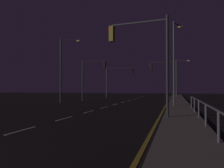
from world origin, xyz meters
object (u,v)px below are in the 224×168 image
object	(u,v)px
street_lamp_far_end	(175,56)
traffic_light_overhead_east	(141,47)
traffic_light_far_right	(92,72)
street_lamp_corner	(179,74)
street_lamp_median	(64,64)
traffic_light_near_left	(118,75)
traffic_light_far_center	(163,73)

from	to	relation	value
street_lamp_far_end	traffic_light_overhead_east	bearing A→B (deg)	-102.43
traffic_light_far_right	street_lamp_far_end	distance (m)	12.77
traffic_light_far_right	street_lamp_corner	bearing A→B (deg)	49.67
street_lamp_corner	street_lamp_far_end	world-z (taller)	street_lamp_far_end
traffic_light_far_right	street_lamp_median	bearing A→B (deg)	-110.16
traffic_light_overhead_east	street_lamp_far_end	size ratio (longest dim) A/B	0.74
street_lamp_median	traffic_light_near_left	bearing A→B (deg)	82.71
traffic_light_far_center	traffic_light_near_left	xyz separation A→B (m)	(-8.69, 12.25, 0.40)
street_lamp_corner	street_lamp_median	distance (m)	22.35
traffic_light_near_left	street_lamp_median	distance (m)	17.71
traffic_light_overhead_east	street_lamp_median	distance (m)	15.20
traffic_light_far_center	street_lamp_far_end	distance (m)	7.67
street_lamp_corner	street_lamp_median	size ratio (longest dim) A/B	0.89
traffic_light_far_center	traffic_light_overhead_east	xyz separation A→B (m)	(-0.44, -16.30, 0.52)
traffic_light_far_center	street_lamp_median	world-z (taller)	street_lamp_median
traffic_light_far_center	traffic_light_overhead_east	distance (m)	16.32
traffic_light_far_center	traffic_light_overhead_east	bearing A→B (deg)	-91.54
street_lamp_far_end	street_lamp_median	world-z (taller)	street_lamp_far_end
traffic_light_far_center	street_lamp_corner	xyz separation A→B (m)	(2.15, 12.82, 0.53)
traffic_light_far_right	street_lamp_far_end	world-z (taller)	street_lamp_far_end
traffic_light_far_center	traffic_light_overhead_east	world-z (taller)	traffic_light_overhead_east
traffic_light_near_left	street_lamp_far_end	distance (m)	22.19
traffic_light_far_center	traffic_light_near_left	bearing A→B (deg)	125.33
traffic_light_overhead_east	street_lamp_corner	bearing A→B (deg)	84.93
street_lamp_median	traffic_light_far_right	bearing A→B (deg)	69.84
traffic_light_far_center	street_lamp_median	size ratio (longest dim) A/B	0.68
traffic_light_far_center	traffic_light_overhead_east	size ratio (longest dim) A/B	0.88
traffic_light_far_center	traffic_light_far_right	world-z (taller)	traffic_light_far_right
street_lamp_median	street_lamp_corner	bearing A→B (deg)	54.19
traffic_light_near_left	traffic_light_far_right	world-z (taller)	traffic_light_near_left
street_lamp_corner	street_lamp_median	bearing A→B (deg)	-125.81
street_lamp_median	traffic_light_overhead_east	bearing A→B (deg)	-46.35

